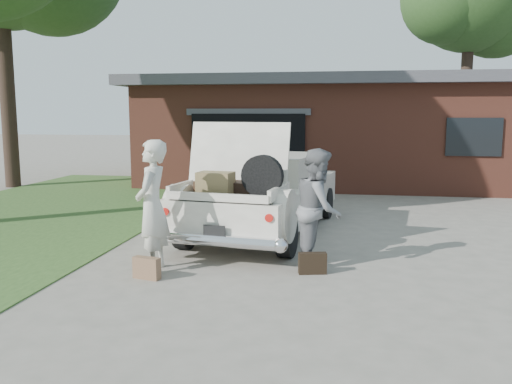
# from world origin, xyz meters

# --- Properties ---
(ground) EXTENTS (90.00, 90.00, 0.00)m
(ground) POSITION_xyz_m (0.00, 0.00, 0.00)
(ground) COLOR gray
(ground) RESTS_ON ground
(grass_strip) EXTENTS (6.00, 16.00, 0.02)m
(grass_strip) POSITION_xyz_m (-5.50, 3.00, 0.01)
(grass_strip) COLOR #2D4C1E
(grass_strip) RESTS_ON ground
(house) EXTENTS (12.80, 7.80, 3.30)m
(house) POSITION_xyz_m (0.98, 11.47, 1.67)
(house) COLOR brown
(house) RESTS_ON ground
(sedan) EXTENTS (2.60, 5.26, 2.07)m
(sedan) POSITION_xyz_m (-0.25, 2.92, 0.74)
(sedan) COLOR white
(sedan) RESTS_ON ground
(woman_left) EXTENTS (0.48, 0.70, 1.86)m
(woman_left) POSITION_xyz_m (-1.40, 0.16, 0.93)
(woman_left) COLOR beige
(woman_left) RESTS_ON ground
(woman_right) EXTENTS (0.67, 0.85, 1.72)m
(woman_right) POSITION_xyz_m (0.89, 0.76, 0.86)
(woman_right) COLOR slate
(woman_right) RESTS_ON ground
(suitcase_left) EXTENTS (0.40, 0.21, 0.30)m
(suitcase_left) POSITION_xyz_m (-1.35, -0.23, 0.15)
(suitcase_left) COLOR #845F43
(suitcase_left) RESTS_ON ground
(suitcase_right) EXTENTS (0.41, 0.21, 0.30)m
(suitcase_right) POSITION_xyz_m (0.84, 0.38, 0.15)
(suitcase_right) COLOR black
(suitcase_right) RESTS_ON ground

